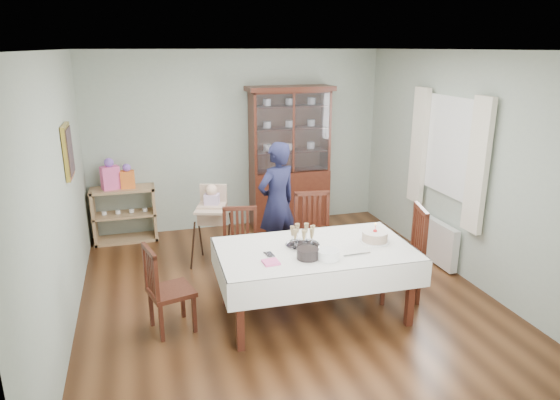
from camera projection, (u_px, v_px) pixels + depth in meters
name	position (u px, v px, depth m)	size (l,w,h in m)	color
floor	(285.00, 295.00, 5.73)	(5.00, 5.00, 0.00)	#593319
room_shell	(272.00, 140.00, 5.72)	(5.00, 5.00, 5.00)	#9EAA99
dining_table	(314.00, 281.00, 5.21)	(2.03, 1.21, 0.76)	#451E11
china_cabinet	(290.00, 156.00, 7.67)	(1.30, 0.48, 2.18)	#451E11
sideboard	(125.00, 214.00, 7.24)	(0.90, 0.38, 0.80)	tan
picture_frame	(68.00, 151.00, 5.39)	(0.04, 0.48, 0.58)	gold
window	(451.00, 147.00, 6.14)	(0.04, 1.02, 1.22)	white
curtain_left	(478.00, 166.00, 5.59)	(0.07, 0.30, 1.55)	silver
curtain_right	(419.00, 146.00, 6.73)	(0.07, 0.30, 1.55)	silver
radiator	(437.00, 242.00, 6.50)	(0.10, 0.80, 0.55)	white
chair_far_left	(241.00, 265.00, 5.86)	(0.50, 0.50, 0.94)	#451E11
chair_far_right	(314.00, 252.00, 6.15)	(0.52, 0.52, 1.03)	#451E11
chair_end_left	(170.00, 305.00, 4.96)	(0.50, 0.50, 0.91)	#451E11
chair_end_right	(399.00, 271.00, 5.62)	(0.58, 0.58, 1.06)	#451E11
woman	(277.00, 203.00, 6.43)	(0.58, 0.38, 1.60)	black
high_chair	(213.00, 232.00, 6.51)	(0.60, 0.60, 1.06)	black
champagne_tray	(303.00, 240.00, 5.13)	(0.36, 0.36, 0.22)	silver
birthday_cake	(375.00, 237.00, 5.24)	(0.31, 0.31, 0.21)	white
plate_stack_dark	(308.00, 254.00, 4.83)	(0.22, 0.22, 0.10)	black
plate_stack_white	(328.00, 255.00, 4.82)	(0.22, 0.22, 0.09)	white
napkin_stack	(271.00, 262.00, 4.74)	(0.15, 0.15, 0.02)	#F65A9E
cutlery	(266.00, 255.00, 4.92)	(0.10, 0.14, 0.01)	silver
cake_knife	(357.00, 254.00, 4.93)	(0.29, 0.03, 0.01)	silver
gift_bag_pink	(110.00, 175.00, 7.01)	(0.28, 0.22, 0.45)	#F65A9E
gift_bag_orange	(128.00, 177.00, 7.08)	(0.20, 0.14, 0.35)	orange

